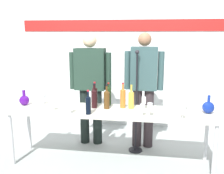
{
  "coord_description": "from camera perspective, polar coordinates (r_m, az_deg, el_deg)",
  "views": [
    {
      "loc": [
        0.51,
        -3.16,
        1.69
      ],
      "look_at": [
        0.0,
        0.15,
        1.01
      ],
      "focal_mm": 41.41,
      "sensor_mm": 36.0,
      "label": 1
    }
  ],
  "objects": [
    {
      "name": "wine_glass_right_2",
      "position": [
        3.44,
        15.95,
        -3.28
      ],
      "size": [
        0.06,
        0.06,
        0.15
      ],
      "color": "white",
      "rests_on": "display_table"
    },
    {
      "name": "wine_bottle_3",
      "position": [
        3.38,
        4.26,
        -2.62
      ],
      "size": [
        0.07,
        0.07,
        0.32
      ],
      "color": "gold",
      "rests_on": "display_table"
    },
    {
      "name": "decanter_blue_right",
      "position": [
        3.4,
        20.48,
        -4.18
      ],
      "size": [
        0.15,
        0.15,
        0.23
      ],
      "color": "navy",
      "rests_on": "display_table"
    },
    {
      "name": "wine_bottle_4",
      "position": [
        3.36,
        -1.19,
        -2.6
      ],
      "size": [
        0.07,
        0.07,
        0.32
      ],
      "color": "#533414",
      "rests_on": "display_table"
    },
    {
      "name": "wine_glass_right_1",
      "position": [
        3.07,
        8.37,
        -4.37
      ],
      "size": [
        0.06,
        0.06,
        0.17
      ],
      "color": "white",
      "rests_on": "display_table"
    },
    {
      "name": "wine_bottle_1",
      "position": [
        3.41,
        -3.96,
        -2.37
      ],
      "size": [
        0.08,
        0.08,
        0.32
      ],
      "color": "black",
      "rests_on": "display_table"
    },
    {
      "name": "wine_bottle_0",
      "position": [
        3.4,
        2.41,
        -2.3
      ],
      "size": [
        0.07,
        0.07,
        0.34
      ],
      "color": "#C96C26",
      "rests_on": "display_table"
    },
    {
      "name": "wine_bottle_6",
      "position": [
        3.5,
        -3.82,
        -1.91
      ],
      "size": [
        0.07,
        0.07,
        0.33
      ],
      "color": "black",
      "rests_on": "display_table"
    },
    {
      "name": "wine_glass_left_2",
      "position": [
        3.71,
        -15.08,
        -2.32
      ],
      "size": [
        0.06,
        0.06,
        0.13
      ],
      "color": "white",
      "rests_on": "display_table"
    },
    {
      "name": "wine_glass_right_0",
      "position": [
        3.06,
        15.43,
        -4.81
      ],
      "size": [
        0.06,
        0.06,
        0.16
      ],
      "color": "white",
      "rests_on": "display_table"
    },
    {
      "name": "wine_glass_right_4",
      "position": [
        3.39,
        7.02,
        -2.99
      ],
      "size": [
        0.06,
        0.06,
        0.16
      ],
      "color": "white",
      "rests_on": "display_table"
    },
    {
      "name": "display_table",
      "position": [
        3.35,
        -0.39,
        -6.01
      ],
      "size": [
        2.65,
        0.59,
        0.73
      ],
      "color": "silver",
      "rests_on": "ground"
    },
    {
      "name": "microphone_stand",
      "position": [
        3.77,
        5.31,
        -7.03
      ],
      "size": [
        0.2,
        0.2,
        1.48
      ],
      "color": "black",
      "rests_on": "ground"
    },
    {
      "name": "presenter_left",
      "position": [
        3.93,
        -4.79,
        1.24
      ],
      "size": [
        0.64,
        0.22,
        1.71
      ],
      "color": "black",
      "rests_on": "ground"
    },
    {
      "name": "wine_bottle_2",
      "position": [
        3.53,
        -0.78,
        -1.85
      ],
      "size": [
        0.07,
        0.07,
        0.31
      ],
      "color": "black",
      "rests_on": "display_table"
    },
    {
      "name": "presenter_right",
      "position": [
        3.83,
        7.0,
        0.7
      ],
      "size": [
        0.57,
        0.22,
        1.72
      ],
      "color": "#332A2D",
      "rests_on": "ground"
    },
    {
      "name": "ground_plane",
      "position": [
        3.62,
        -0.38,
        -16.3
      ],
      "size": [
        10.0,
        10.0,
        0.0
      ],
      "primitive_type": "plane",
      "color": "#9FA7A6"
    },
    {
      "name": "wine_bottle_5",
      "position": [
        3.15,
        -5.27,
        -3.79
      ],
      "size": [
        0.07,
        0.07,
        0.3
      ],
      "color": "black",
      "rests_on": "display_table"
    },
    {
      "name": "wine_glass_right_3",
      "position": [
        3.08,
        6.73,
        -4.54
      ],
      "size": [
        0.06,
        0.06,
        0.15
      ],
      "color": "white",
      "rests_on": "display_table"
    },
    {
      "name": "wine_glass_left_1",
      "position": [
        3.8,
        -14.87,
        -1.81
      ],
      "size": [
        0.06,
        0.06,
        0.15
      ],
      "color": "white",
      "rests_on": "display_table"
    },
    {
      "name": "wine_glass_left_0",
      "position": [
        3.22,
        -9.23,
        -4.1
      ],
      "size": [
        0.06,
        0.06,
        0.14
      ],
      "color": "white",
      "rests_on": "display_table"
    },
    {
      "name": "back_wall",
      "position": [
        4.76,
        2.65,
        9.3
      ],
      "size": [
        5.35,
        0.11,
        3.0
      ],
      "color": "white",
      "rests_on": "ground"
    },
    {
      "name": "wine_glass_left_3",
      "position": [
        3.37,
        -12.98,
        -3.45
      ],
      "size": [
        0.07,
        0.07,
        0.14
      ],
      "color": "white",
      "rests_on": "display_table"
    },
    {
      "name": "decanter_blue_left",
      "position": [
        3.74,
        -18.79,
        -2.71
      ],
      "size": [
        0.14,
        0.14,
        0.21
      ],
      "color": "#4B1185",
      "rests_on": "display_table"
    }
  ]
}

